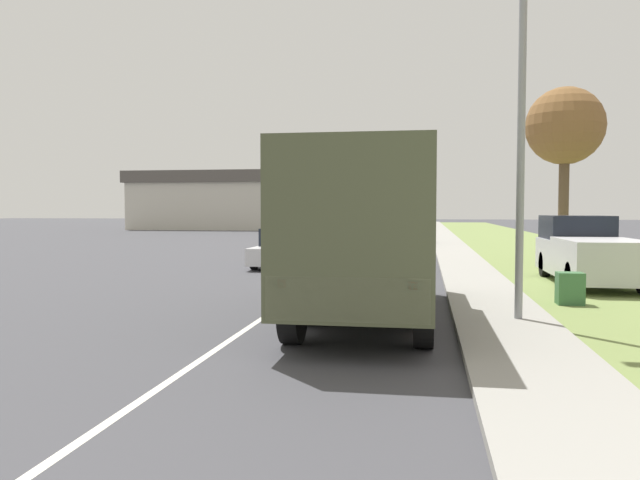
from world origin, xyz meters
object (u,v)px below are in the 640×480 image
Objects in this scene: lamp_post at (511,57)px; car_farthest_ahead at (414,221)px; car_fourth_ahead at (372,223)px; car_third_ahead at (356,227)px; military_truck at (370,230)px; pickup_truck at (587,252)px; car_nearest_ahead at (287,249)px; car_second_ahead at (408,233)px.

car_farthest_ahead is at bearing 92.47° from lamp_post.
car_fourth_ahead is 50.53m from lamp_post.
car_third_ahead is 0.85× the size of car_farthest_ahead.
car_fourth_ahead is at bearing 97.51° from lamp_post.
military_truck is 8.80m from pickup_truck.
military_truck is 3.99m from lamp_post.
pickup_truck is at bearing -84.10° from car_farthest_ahead.
car_fourth_ahead is 0.82× the size of pickup_truck.
lamp_post is at bearing -87.53° from car_farthest_ahead.
car_farthest_ahead reaches higher than car_nearest_ahead.
car_second_ahead reaches higher than car_nearest_ahead.
car_second_ahead is at bearing -89.66° from car_farthest_ahead.
lamp_post is (6.58, -49.94, 4.05)m from car_fourth_ahead.
military_truck is at bearing 179.49° from lamp_post.
pickup_truck reaches higher than car_third_ahead.
car_third_ahead is at bearing -89.98° from car_fourth_ahead.
pickup_truck is at bearing -73.45° from car_second_ahead.
car_farthest_ahead is 0.58× the size of lamp_post.
car_second_ahead is at bearing -66.94° from car_third_ahead.
car_nearest_ahead is 10.26m from pickup_truck.
car_fourth_ahead is at bearing 90.15° from car_nearest_ahead.
military_truck is at bearing -83.35° from car_third_ahead.
car_fourth_ahead is (-0.10, 39.22, 0.12)m from car_nearest_ahead.
car_farthest_ahead is (3.91, 11.87, -0.09)m from car_fourth_ahead.
lamp_post reaches higher than car_third_ahead.
car_nearest_ahead is 1.17× the size of car_third_ahead.
car_fourth_ahead is (-4.07, 49.91, -0.94)m from military_truck.
lamp_post is at bearing -84.44° from car_second_ahead.
lamp_post is at bearing -0.51° from military_truck.
military_truck is at bearing -69.65° from car_nearest_ahead.
car_nearest_ahead is 13.20m from lamp_post.
car_nearest_ahead is 15.05m from car_second_ahead.
car_third_ahead is at bearing 96.65° from military_truck.
car_third_ahead is 35.75m from lamp_post.
pickup_truck is 0.69× the size of lamp_post.
car_fourth_ahead is at bearing 102.54° from pickup_truck.
car_fourth_ahead reaches higher than car_farthest_ahead.
car_second_ahead reaches higher than car_farthest_ahead.
lamp_post is (-3.01, -6.83, 3.90)m from pickup_truck.
car_third_ahead reaches higher than car_second_ahead.
car_second_ahead is at bearing 74.49° from car_nearest_ahead.
military_truck reaches higher than car_farthest_ahead.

